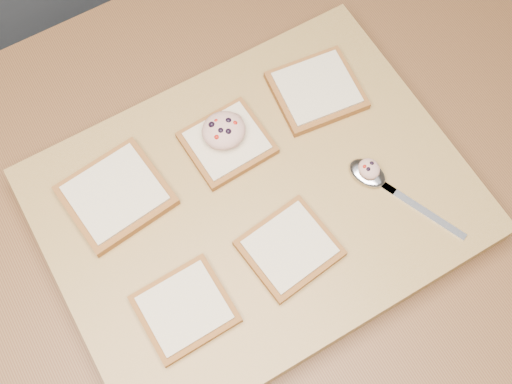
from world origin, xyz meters
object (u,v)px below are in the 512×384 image
tuna_salad_dollop (224,130)px  spoon (376,178)px  bread_far_center (227,143)px  cutting_board (256,205)px

tuna_salad_dollop → spoon: 0.22m
bread_far_center → cutting_board: bearing=-93.9°
bread_far_center → spoon: bread_far_center is taller
cutting_board → bread_far_center: (0.01, 0.09, 0.03)m
cutting_board → bread_far_center: bearing=86.1°
bread_far_center → spoon: 0.21m
bread_far_center → tuna_salad_dollop: size_ratio=1.86×
bread_far_center → tuna_salad_dollop: 0.02m
cutting_board → tuna_salad_dollop: (0.01, 0.10, 0.05)m
bread_far_center → tuna_salad_dollop: bearing=86.3°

